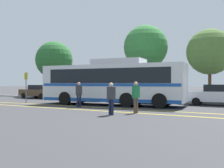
# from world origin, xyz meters

# --- Properties ---
(ground_plane) EXTENTS (220.00, 220.00, 0.00)m
(ground_plane) POSITION_xyz_m (0.00, 0.00, 0.00)
(ground_plane) COLOR #38383A
(lane_strip_0) EXTENTS (30.82, 0.20, 0.01)m
(lane_strip_0) POSITION_xyz_m (1.20, -2.41, 0.00)
(lane_strip_0) COLOR gold
(lane_strip_0) RESTS_ON ground_plane
(lane_strip_1) EXTENTS (30.82, 0.20, 0.01)m
(lane_strip_1) POSITION_xyz_m (1.20, -4.15, 0.00)
(lane_strip_1) COLOR gold
(lane_strip_1) RESTS_ON ground_plane
(curb_strip) EXTENTS (38.82, 0.36, 0.15)m
(curb_strip) POSITION_xyz_m (1.20, 4.66, 0.07)
(curb_strip) COLOR #99999E
(curb_strip) RESTS_ON ground_plane
(transit_bus) EXTENTS (11.32, 3.72, 3.43)m
(transit_bus) POSITION_xyz_m (1.22, -0.21, 1.73)
(transit_bus) COLOR silver
(transit_bus) RESTS_ON ground_plane
(parked_car_0) EXTENTS (4.20, 1.99, 1.46)m
(parked_car_0) POSITION_xyz_m (-10.02, 3.47, 0.74)
(parked_car_0) COLOR #4C3823
(parked_car_0) RESTS_ON ground_plane
(parked_car_1) EXTENTS (4.51, 1.85, 1.46)m
(parked_car_1) POSITION_xyz_m (-3.51, 3.06, 0.75)
(parked_car_1) COLOR maroon
(parked_car_1) RESTS_ON ground_plane
(parked_car_2) EXTENTS (4.97, 2.11, 1.51)m
(parked_car_2) POSITION_xyz_m (2.07, 3.00, 0.77)
(parked_car_2) COLOR silver
(parked_car_2) RESTS_ON ground_plane
(parked_car_3) EXTENTS (4.08, 2.02, 1.55)m
(parked_car_3) POSITION_xyz_m (8.05, 3.25, 0.78)
(parked_car_3) COLOR silver
(parked_car_3) RESTS_ON ground_plane
(pedestrian_0) EXTENTS (0.46, 0.31, 1.68)m
(pedestrian_0) POSITION_xyz_m (4.18, -5.58, 0.95)
(pedestrian_0) COLOR #191E38
(pedestrian_0) RESTS_ON ground_plane
(pedestrian_1) EXTENTS (0.45, 0.45, 1.72)m
(pedestrian_1) POSITION_xyz_m (0.07, -2.83, 0.98)
(pedestrian_1) COLOR #191E38
(pedestrian_1) RESTS_ON ground_plane
(pedestrian_2) EXTENTS (0.32, 0.46, 1.73)m
(pedestrian_2) POSITION_xyz_m (4.94, -4.14, 0.98)
(pedestrian_2) COLOR brown
(pedestrian_2) RESTS_ON ground_plane
(bus_stop_sign) EXTENTS (0.07, 0.40, 2.58)m
(bus_stop_sign) POSITION_xyz_m (-6.11, -1.86, 1.62)
(bus_stop_sign) COLOR #59595E
(bus_stop_sign) RESTS_ON ground_plane
(tree_0) EXTENTS (4.77, 4.77, 7.05)m
(tree_0) POSITION_xyz_m (-12.29, 8.45, 4.66)
(tree_0) COLOR #513823
(tree_0) RESTS_ON ground_plane
(tree_1) EXTENTS (4.53, 4.53, 7.64)m
(tree_1) POSITION_xyz_m (0.61, 7.90, 5.37)
(tree_1) COLOR #513823
(tree_1) RESTS_ON ground_plane
(tree_2) EXTENTS (4.07, 4.07, 6.48)m
(tree_2) POSITION_xyz_m (7.03, 7.16, 4.43)
(tree_2) COLOR #513823
(tree_2) RESTS_ON ground_plane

